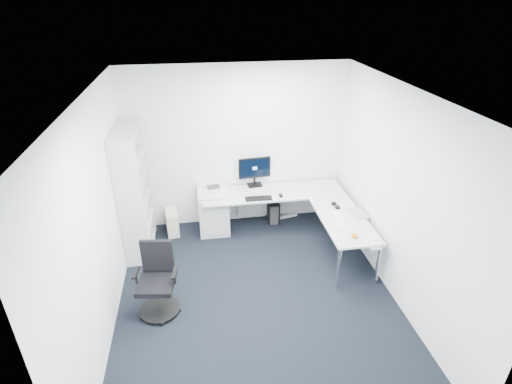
{
  "coord_description": "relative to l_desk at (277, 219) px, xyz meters",
  "views": [
    {
      "loc": [
        -0.65,
        -4.02,
        3.68
      ],
      "look_at": [
        0.15,
        1.05,
        1.05
      ],
      "focal_mm": 28.0,
      "sensor_mm": 36.0,
      "label": 1
    }
  ],
  "objects": [
    {
      "name": "white_keyboard",
      "position": [
        0.78,
        -0.71,
        0.35
      ],
      "size": [
        0.17,
        0.47,
        0.02
      ],
      "primitive_type": "cube",
      "rotation": [
        0.0,
        0.0,
        -0.09
      ],
      "color": "white",
      "rests_on": "l_desk"
    },
    {
      "name": "wall_left",
      "position": [
        -2.35,
        -1.4,
        1.01
      ],
      "size": [
        0.02,
        4.2,
        2.7
      ],
      "primitive_type": "cube",
      "color": "white",
      "rests_on": "ground"
    },
    {
      "name": "bookshelf",
      "position": [
        -2.17,
        0.05,
        0.64
      ],
      "size": [
        0.38,
        0.98,
        1.97
      ],
      "primitive_type": null,
      "color": "silver",
      "rests_on": "ground"
    },
    {
      "name": "headphones",
      "position": [
        0.85,
        -0.31,
        0.37
      ],
      "size": [
        0.14,
        0.2,
        0.05
      ],
      "primitive_type": null,
      "rotation": [
        0.0,
        0.0,
        0.14
      ],
      "color": "black",
      "rests_on": "l_desk"
    },
    {
      "name": "power_strip",
      "position": [
        0.32,
        0.61,
        -0.32
      ],
      "size": [
        0.39,
        0.15,
        0.04
      ],
      "primitive_type": "cube",
      "rotation": [
        0.0,
        0.0,
        0.23
      ],
      "color": "white",
      "rests_on": "ground"
    },
    {
      "name": "orange_fruit",
      "position": [
        0.81,
        -1.19,
        0.38
      ],
      "size": [
        0.08,
        0.08,
        0.08
      ],
      "primitive_type": "sphere",
      "color": "orange",
      "rests_on": "l_desk"
    },
    {
      "name": "drawer_pedestal",
      "position": [
        -1.0,
        0.42,
        0.03
      ],
      "size": [
        0.49,
        0.61,
        0.75
      ],
      "primitive_type": "cube",
      "color": "#B8BBBA",
      "rests_on": "ground"
    },
    {
      "name": "task_chair",
      "position": [
        -1.81,
        -1.44,
        0.13
      ],
      "size": [
        0.6,
        0.6,
        0.94
      ],
      "primitive_type": null,
      "rotation": [
        0.0,
        0.0,
        -0.15
      ],
      "color": "black",
      "rests_on": "ground"
    },
    {
      "name": "ground",
      "position": [
        -0.55,
        -1.4,
        -0.34
      ],
      "size": [
        4.2,
        4.2,
        0.0
      ],
      "primitive_type": "plane",
      "color": "black"
    },
    {
      "name": "laptop",
      "position": [
        1.1,
        -0.58,
        0.47
      ],
      "size": [
        0.38,
        0.37,
        0.25
      ],
      "primitive_type": null,
      "rotation": [
        0.0,
        0.0,
        0.09
      ],
      "color": "silver",
      "rests_on": "l_desk"
    },
    {
      "name": "wall_back",
      "position": [
        -0.55,
        0.7,
        1.01
      ],
      "size": [
        3.6,
        0.02,
        2.7
      ],
      "primitive_type": "cube",
      "color": "white",
      "rests_on": "ground"
    },
    {
      "name": "mouse",
      "position": [
        0.08,
        0.14,
        0.36
      ],
      "size": [
        0.06,
        0.09,
        0.03
      ],
      "primitive_type": "cube",
      "rotation": [
        0.0,
        0.0,
        0.02
      ],
      "color": "black",
      "rests_on": "l_desk"
    },
    {
      "name": "beige_pc_tower",
      "position": [
        -1.7,
        0.43,
        -0.14
      ],
      "size": [
        0.24,
        0.44,
        0.4
      ],
      "primitive_type": "cube",
      "rotation": [
        0.0,
        0.0,
        0.12
      ],
      "color": "beige",
      "rests_on": "ground"
    },
    {
      "name": "l_desk",
      "position": [
        0.0,
        0.0,
        0.0
      ],
      "size": [
        2.34,
        1.31,
        0.68
      ],
      "primitive_type": null,
      "color": "#B8BBBA",
      "rests_on": "ground"
    },
    {
      "name": "black_pc_tower",
      "position": [
        0.03,
        0.56,
        -0.14
      ],
      "size": [
        0.2,
        0.42,
        0.4
      ],
      "primitive_type": "cube",
      "rotation": [
        0.0,
        0.0,
        0.06
      ],
      "color": "black",
      "rests_on": "ground"
    },
    {
      "name": "tissue_box",
      "position": [
        0.99,
        -1.38,
        0.38
      ],
      "size": [
        0.13,
        0.25,
        0.08
      ],
      "primitive_type": "cube",
      "rotation": [
        0.0,
        0.0,
        -0.02
      ],
      "color": "white",
      "rests_on": "l_desk"
    },
    {
      "name": "wall_right",
      "position": [
        1.25,
        -1.4,
        1.01
      ],
      "size": [
        0.02,
        4.2,
        2.7
      ],
      "primitive_type": "cube",
      "color": "white",
      "rests_on": "ground"
    },
    {
      "name": "wall_front",
      "position": [
        -0.55,
        -3.5,
        1.01
      ],
      "size": [
        3.6,
        0.02,
        2.7
      ],
      "primitive_type": "cube",
      "color": "white",
      "rests_on": "ground"
    },
    {
      "name": "monitor",
      "position": [
        -0.27,
        0.6,
        0.6
      ],
      "size": [
        0.56,
        0.22,
        0.52
      ],
      "primitive_type": null,
      "rotation": [
        0.0,
        0.0,
        0.09
      ],
      "color": "black",
      "rests_on": "l_desk"
    },
    {
      "name": "black_keyboard",
      "position": [
        -0.29,
        0.11,
        0.35
      ],
      "size": [
        0.43,
        0.16,
        0.02
      ],
      "primitive_type": "cube",
      "rotation": [
        0.0,
        0.0,
        -0.03
      ],
      "color": "black",
      "rests_on": "l_desk"
    },
    {
      "name": "ceiling",
      "position": [
        -0.55,
        -1.4,
        2.36
      ],
      "size": [
        4.2,
        4.2,
        0.0
      ],
      "primitive_type": "plane",
      "color": "white"
    },
    {
      "name": "desk_phone",
      "position": [
        -0.98,
        0.51,
        0.41
      ],
      "size": [
        0.21,
        0.21,
        0.13
      ],
      "primitive_type": null,
      "rotation": [
        0.0,
        0.0,
        0.15
      ],
      "color": "#2E2E30",
      "rests_on": "l_desk"
    }
  ]
}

